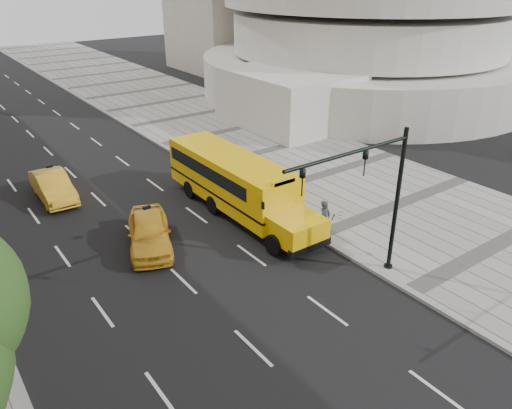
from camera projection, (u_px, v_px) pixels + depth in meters
ground at (153, 228)px, 25.07m from camera, size 140.00×140.00×0.00m
sidewalk_museum at (328, 174)px, 31.40m from camera, size 12.00×140.00×0.15m
curb_museum at (250, 197)px, 28.22m from camera, size 0.30×140.00×0.15m
school_bus at (234, 180)px, 26.21m from camera, size 2.96×11.56×3.19m
taxi_near at (149, 232)px, 23.07m from camera, size 3.51×5.08×1.60m
taxi_far at (53, 186)px, 27.92m from camera, size 1.73×4.67×1.53m
pedestrian at (325, 219)px, 23.57m from camera, size 0.79×0.62×1.90m
traffic_signal at (375, 192)px, 19.15m from camera, size 6.18×0.36×6.40m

